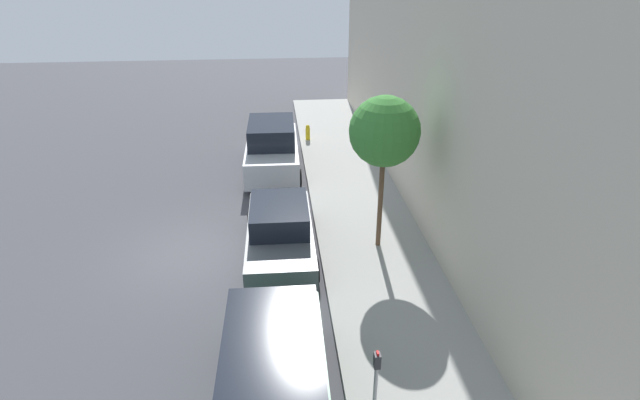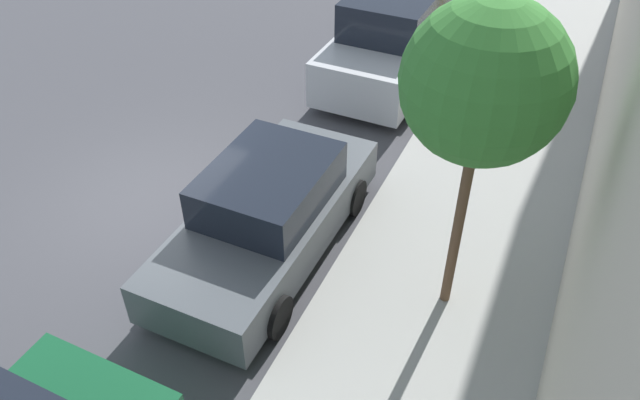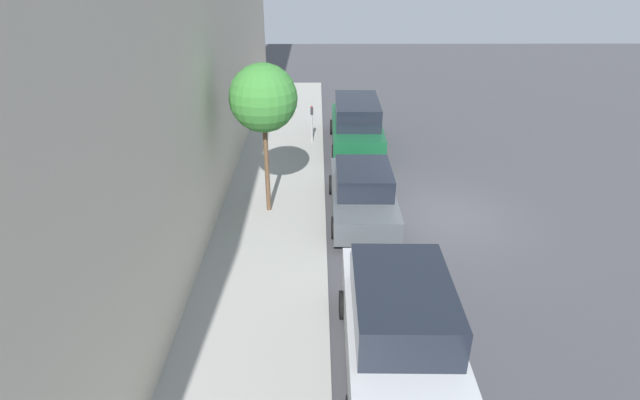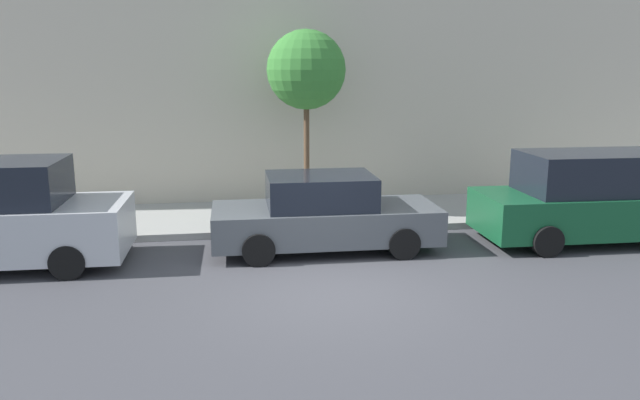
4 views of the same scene
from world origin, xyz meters
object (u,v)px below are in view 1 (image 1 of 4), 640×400
parked_suv_third (272,148)px  street_tree (385,132)px  parking_meter_near (376,377)px  parked_sedan_second (280,231)px  fire_hydrant (308,132)px  parked_minivan_nearest (274,386)px

parked_suv_third → street_tree: street_tree is taller
parked_suv_third → parking_meter_near: (1.71, -12.05, 0.13)m
parked_sedan_second → fire_hydrant: (1.45, 9.31, -0.23)m
street_tree → parking_meter_near: bearing=-102.1°
street_tree → fire_hydrant: size_ratio=6.30×
parking_meter_near → fire_hydrant: (-0.10, 15.18, -0.57)m
parked_sedan_second → parked_suv_third: size_ratio=0.94×
parked_suv_third → street_tree: bearing=-64.5°
parked_suv_third → fire_hydrant: size_ratio=7.00×
parked_sedan_second → fire_hydrant: 9.43m
parked_minivan_nearest → parked_sedan_second: parked_minivan_nearest is taller
parked_suv_third → fire_hydrant: (1.61, 3.13, -0.44)m
street_tree → parked_sedan_second: bearing=179.6°
parked_suv_third → fire_hydrant: 3.55m
parked_sedan_second → street_tree: size_ratio=1.04×
parking_meter_near → fire_hydrant: size_ratio=2.16×
parked_suv_third → parked_sedan_second: bearing=-88.5°
parked_suv_third → parked_minivan_nearest: bearing=-90.3°
parked_minivan_nearest → parked_sedan_second: (0.22, 5.75, -0.20)m
parked_minivan_nearest → parked_suv_third: (0.06, 11.94, 0.01)m
parking_meter_near → fire_hydrant: 15.19m
parked_sedan_second → parked_suv_third: 6.19m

